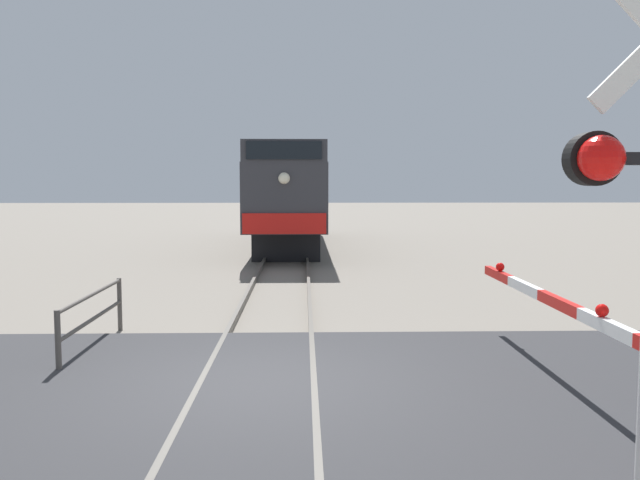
{
  "coord_description": "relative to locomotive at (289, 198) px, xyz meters",
  "views": [
    {
      "loc": [
        0.59,
        -7.99,
        2.64
      ],
      "look_at": [
        0.85,
        2.16,
        1.76
      ],
      "focal_mm": 36.66,
      "sensor_mm": 36.0,
      "label": 1
    }
  ],
  "objects": [
    {
      "name": "road_surface",
      "position": [
        0.0,
        -19.05,
        -1.95
      ],
      "size": [
        36.0,
        5.55,
        0.15
      ],
      "primitive_type": "cube",
      "color": "#2D2D30",
      "rests_on": "ground_plane"
    },
    {
      "name": "guard_railing",
      "position": [
        -2.71,
        -16.88,
        -1.39
      ],
      "size": [
        0.08,
        3.03,
        0.95
      ],
      "color": "#4C4742",
      "rests_on": "ground_plane"
    },
    {
      "name": "rail_track_left",
      "position": [
        -0.72,
        -19.05,
        -1.94
      ],
      "size": [
        0.08,
        80.0,
        0.15
      ],
      "primitive_type": "cube",
      "color": "#59544C",
      "rests_on": "ground_plane"
    },
    {
      "name": "ground_plane",
      "position": [
        0.0,
        -19.05,
        -2.02
      ],
      "size": [
        160.0,
        160.0,
        0.0
      ],
      "primitive_type": "plane",
      "color": "slate"
    },
    {
      "name": "locomotive",
      "position": [
        0.0,
        0.0,
        0.0
      ],
      "size": [
        2.72,
        14.76,
        3.99
      ],
      "color": "black",
      "rests_on": "ground_plane"
    },
    {
      "name": "rail_track_right",
      "position": [
        0.72,
        -19.05,
        -1.94
      ],
      "size": [
        0.08,
        80.0,
        0.15
      ],
      "primitive_type": "cube",
      "color": "#59544C",
      "rests_on": "ground_plane"
    }
  ]
}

